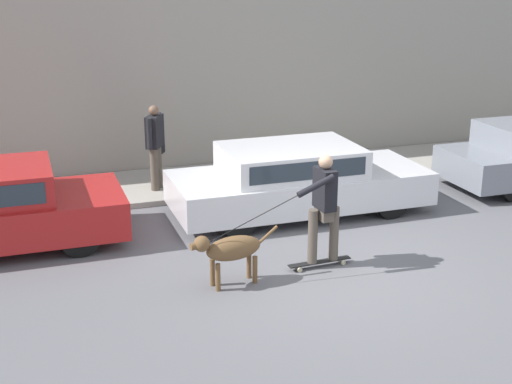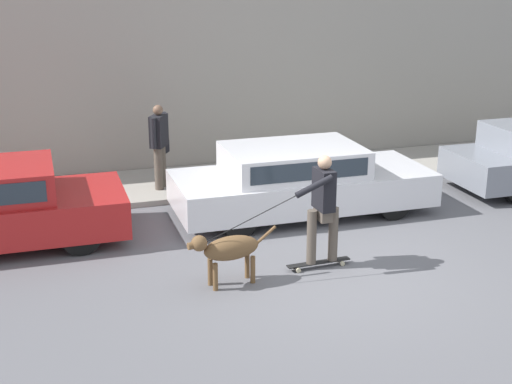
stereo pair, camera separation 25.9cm
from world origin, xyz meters
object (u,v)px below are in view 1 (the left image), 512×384
Objects in this scene: skateboarder at (323,204)px; pedestrian_with_bag at (155,143)px; parked_car_1 at (297,180)px; dog at (230,249)px.

pedestrian_with_bag reaches higher than skateboarder.
parked_car_1 is at bearing -10.54° from pedestrian_with_bag.
pedestrian_with_bag reaches higher than dog.
skateboarder is at bearing 178.37° from dog.
pedestrian_with_bag reaches higher than parked_car_1.
skateboarder is 1.43× the size of pedestrian_with_bag.
parked_car_1 is 2.87m from pedestrian_with_bag.
skateboarder is at bearing -103.18° from parked_car_1.
parked_car_1 is 2.41m from skateboarder.
pedestrian_with_bag is (-0.16, 4.36, 0.47)m from dog.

